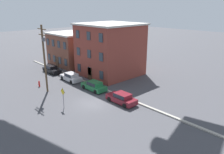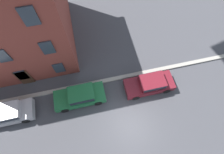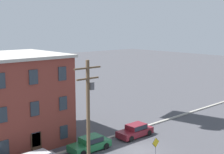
% 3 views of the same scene
% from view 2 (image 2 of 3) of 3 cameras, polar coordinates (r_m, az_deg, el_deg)
% --- Properties ---
extents(ground_plane, '(200.00, 200.00, 0.00)m').
position_cam_2_polar(ground_plane, '(15.45, 6.14, -15.34)').
color(ground_plane, '#424247').
extents(kerb_strip, '(56.00, 0.36, 0.16)m').
position_cam_2_polar(kerb_strip, '(16.64, 2.05, -0.31)').
color(kerb_strip, '#9E998E').
rests_on(kerb_strip, ground_plane).
extents(apartment_midblock, '(10.07, 10.27, 9.53)m').
position_cam_2_polar(apartment_midblock, '(17.82, -31.93, 19.31)').
color(apartment_midblock, brown).
rests_on(apartment_midblock, ground_plane).
extents(car_silver, '(4.40, 1.92, 1.43)m').
position_cam_2_polar(car_silver, '(17.20, -31.17, -10.11)').
color(car_silver, '#B7B7BC').
rests_on(car_silver, ground_plane).
extents(car_green, '(4.40, 1.92, 1.43)m').
position_cam_2_polar(car_green, '(15.49, -10.30, -6.02)').
color(car_green, '#1E6638').
rests_on(car_green, ground_plane).
extents(car_maroon, '(4.40, 1.92, 1.43)m').
position_cam_2_polar(car_maroon, '(16.02, 12.32, -2.16)').
color(car_maroon, maroon).
rests_on(car_maroon, ground_plane).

